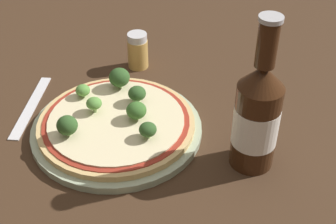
{
  "coord_description": "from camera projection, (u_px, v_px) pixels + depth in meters",
  "views": [
    {
      "loc": [
        0.26,
        -0.55,
        0.49
      ],
      "look_at": [
        0.1,
        -0.02,
        0.06
      ],
      "focal_mm": 50.0,
      "sensor_mm": 36.0,
      "label": 1
    }
  ],
  "objects": [
    {
      "name": "broccoli_floret_3",
      "position": [
        119.0,
        77.0,
        0.8
      ],
      "size": [
        0.04,
        0.04,
        0.04
      ],
      "color": "#89A866",
      "rests_on": "pizza"
    },
    {
      "name": "plate",
      "position": [
        117.0,
        129.0,
        0.75
      ],
      "size": [
        0.27,
        0.27,
        0.01
      ],
      "color": "#A3B293",
      "rests_on": "ground_plane"
    },
    {
      "name": "broccoli_floret_2",
      "position": [
        83.0,
        90.0,
        0.78
      ],
      "size": [
        0.02,
        0.02,
        0.02
      ],
      "color": "#89A866",
      "rests_on": "pizza"
    },
    {
      "name": "ground_plane",
      "position": [
        116.0,
        124.0,
        0.77
      ],
      "size": [
        3.0,
        3.0,
        0.0
      ],
      "primitive_type": "plane",
      "color": "#3D2819"
    },
    {
      "name": "broccoli_floret_1",
      "position": [
        136.0,
        110.0,
        0.73
      ],
      "size": [
        0.03,
        0.03,
        0.03
      ],
      "color": "#89A866",
      "rests_on": "pizza"
    },
    {
      "name": "broccoli_floret_0",
      "position": [
        94.0,
        104.0,
        0.75
      ],
      "size": [
        0.03,
        0.03,
        0.03
      ],
      "color": "#89A866",
      "rests_on": "pizza"
    },
    {
      "name": "broccoli_floret_5",
      "position": [
        137.0,
        94.0,
        0.77
      ],
      "size": [
        0.03,
        0.03,
        0.03
      ],
      "color": "#89A866",
      "rests_on": "pizza"
    },
    {
      "name": "beer_bottle",
      "position": [
        257.0,
        116.0,
        0.65
      ],
      "size": [
        0.07,
        0.07,
        0.24
      ],
      "color": "#381E0F",
      "rests_on": "ground_plane"
    },
    {
      "name": "broccoli_floret_4",
      "position": [
        148.0,
        130.0,
        0.7
      ],
      "size": [
        0.03,
        0.03,
        0.03
      ],
      "color": "#89A866",
      "rests_on": "pizza"
    },
    {
      "name": "fork",
      "position": [
        30.0,
        107.0,
        0.81
      ],
      "size": [
        0.06,
        0.18,
        0.0
      ],
      "rotation": [
        0.0,
        0.0,
        1.79
      ],
      "color": "silver",
      "rests_on": "ground_plane"
    },
    {
      "name": "broccoli_floret_6",
      "position": [
        67.0,
        125.0,
        0.7
      ],
      "size": [
        0.03,
        0.03,
        0.03
      ],
      "color": "#89A866",
      "rests_on": "pizza"
    },
    {
      "name": "pizza",
      "position": [
        116.0,
        122.0,
        0.74
      ],
      "size": [
        0.25,
        0.25,
        0.01
      ],
      "color": "tan",
      "rests_on": "plate"
    },
    {
      "name": "pepper_shaker",
      "position": [
        138.0,
        51.0,
        0.89
      ],
      "size": [
        0.04,
        0.04,
        0.07
      ],
      "color": "tan",
      "rests_on": "ground_plane"
    }
  ]
}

